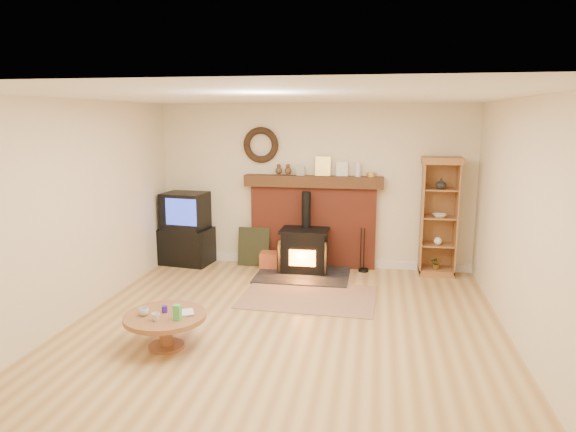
% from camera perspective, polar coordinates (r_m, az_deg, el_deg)
% --- Properties ---
extents(ground, '(5.50, 5.50, 0.00)m').
position_cam_1_polar(ground, '(5.94, -0.58, -12.80)').
color(ground, '#A77B45').
rests_on(ground, ground).
extents(room_shell, '(5.02, 5.52, 2.61)m').
position_cam_1_polar(room_shell, '(5.57, -0.61, 3.97)').
color(room_shell, beige).
rests_on(room_shell, ground).
extents(chimney_breast, '(2.20, 0.22, 1.78)m').
position_cam_1_polar(chimney_breast, '(8.23, 2.79, -0.19)').
color(chimney_breast, maroon).
rests_on(chimney_breast, ground).
extents(wood_stove, '(1.40, 1.00, 1.25)m').
position_cam_1_polar(wood_stove, '(7.96, 1.82, -4.03)').
color(wood_stove, black).
rests_on(wood_stove, ground).
extents(area_rug, '(1.83, 1.29, 0.01)m').
position_cam_1_polar(area_rug, '(7.00, 2.27, -8.97)').
color(area_rug, brown).
rests_on(area_rug, ground).
extents(tv_unit, '(0.87, 0.66, 1.18)m').
position_cam_1_polar(tv_unit, '(8.59, -11.27, -1.52)').
color(tv_unit, black).
rests_on(tv_unit, ground).
extents(curio_cabinet, '(0.58, 0.42, 1.81)m').
position_cam_1_polar(curio_cabinet, '(8.09, 16.40, -0.06)').
color(curio_cabinet, brown).
rests_on(curio_cabinet, ground).
extents(firelog_box, '(0.45, 0.30, 0.27)m').
position_cam_1_polar(firelog_box, '(8.22, -1.58, -4.97)').
color(firelog_box, gold).
rests_on(firelog_box, ground).
extents(leaning_painting, '(0.52, 0.14, 0.62)m').
position_cam_1_polar(leaning_painting, '(8.39, -3.82, -3.40)').
color(leaning_painting, black).
rests_on(leaning_painting, ground).
extents(fire_tools, '(0.16, 0.16, 0.70)m').
position_cam_1_polar(fire_tools, '(8.18, 8.35, -5.40)').
color(fire_tools, black).
rests_on(fire_tools, ground).
extents(coffee_table, '(0.86, 0.86, 0.53)m').
position_cam_1_polar(coffee_table, '(5.62, -13.50, -11.24)').
color(coffee_table, brown).
rests_on(coffee_table, ground).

